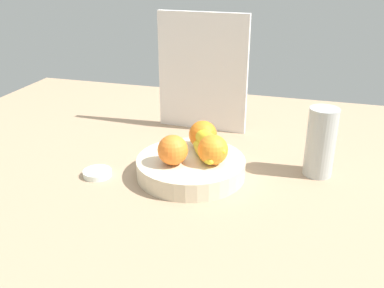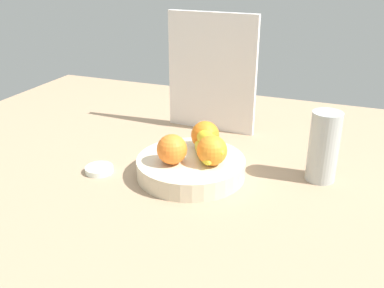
{
  "view_description": "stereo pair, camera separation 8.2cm",
  "coord_description": "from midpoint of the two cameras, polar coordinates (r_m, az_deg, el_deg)",
  "views": [
    {
      "loc": [
        27.35,
        -94.62,
        50.62
      ],
      "look_at": [
        0.3,
        -2.54,
        8.62
      ],
      "focal_mm": 40.21,
      "sensor_mm": 36.0,
      "label": 1
    },
    {
      "loc": [
        35.14,
        -91.96,
        50.62
      ],
      "look_at": [
        0.3,
        -2.54,
        8.62
      ],
      "focal_mm": 40.21,
      "sensor_mm": 36.0,
      "label": 2
    }
  ],
  "objects": [
    {
      "name": "fruit_bowl",
      "position": [
        1.07,
        -2.2,
        -3.12
      ],
      "size": [
        27.11,
        27.11,
        4.62
      ],
      "primitive_type": "cylinder",
      "color": "beige",
      "rests_on": "ground_plane"
    },
    {
      "name": "thermos_tumbler",
      "position": [
        1.09,
        14.65,
        0.19
      ],
      "size": [
        7.22,
        7.22,
        17.5
      ],
      "primitive_type": "cylinder",
      "color": "#B2B8B6",
      "rests_on": "ground_plane"
    },
    {
      "name": "banana_bunch",
      "position": [
        1.07,
        -0.45,
        -0.05
      ],
      "size": [
        14.5,
        16.86,
        6.2
      ],
      "color": "yellow",
      "rests_on": "fruit_bowl"
    },
    {
      "name": "orange_center",
      "position": [
        1.11,
        -0.66,
        1.21
      ],
      "size": [
        7.34,
        7.34,
        7.34
      ],
      "primitive_type": "sphere",
      "color": "orange",
      "rests_on": "fruit_bowl"
    },
    {
      "name": "orange_front_left",
      "position": [
        1.03,
        -4.86,
        -0.83
      ],
      "size": [
        7.34,
        7.34,
        7.34
      ],
      "primitive_type": "sphere",
      "color": "orange",
      "rests_on": "fruit_bowl"
    },
    {
      "name": "orange_front_right",
      "position": [
        1.02,
        0.5,
        -0.8
      ],
      "size": [
        7.34,
        7.34,
        7.34
      ],
      "primitive_type": "sphere",
      "color": "orange",
      "rests_on": "fruit_bowl"
    },
    {
      "name": "cutting_board",
      "position": [
        1.33,
        -0.41,
        9.41
      ],
      "size": [
        28.05,
        2.91,
        36.0
      ],
      "primitive_type": "cube",
      "rotation": [
        0.0,
        0.0,
        -0.04
      ],
      "color": "white",
      "rests_on": "ground_plane"
    },
    {
      "name": "ground_plane",
      "position": [
        1.11,
        -1.9,
        -4.29
      ],
      "size": [
        180.0,
        140.0,
        3.0
      ],
      "primitive_type": "cube",
      "color": "tan"
    },
    {
      "name": "jar_lid",
      "position": [
        1.11,
        -14.53,
        -3.81
      ],
      "size": [
        7.12,
        7.12,
        1.48
      ],
      "primitive_type": "cylinder",
      "color": "white",
      "rests_on": "ground_plane"
    }
  ]
}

